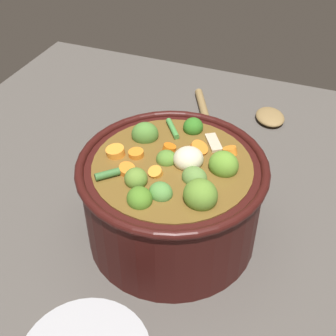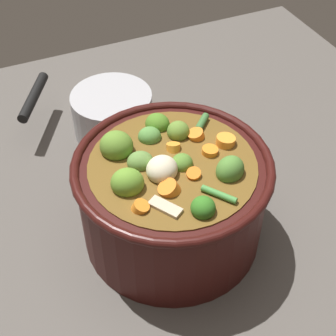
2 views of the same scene
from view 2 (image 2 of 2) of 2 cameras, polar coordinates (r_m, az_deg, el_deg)
The scene contains 3 objects.
ground_plane at distance 0.77m, azimuth 0.44°, elevation -7.18°, with size 1.10×1.10×0.00m, color #514C47.
cooking_pot at distance 0.71m, azimuth 0.45°, elevation -3.26°, with size 0.27×0.27×0.17m.
small_saucepan at distance 0.92m, azimuth -6.67°, elevation 6.08°, with size 0.23×0.20×0.08m.
Camera 2 is at (0.20, 0.44, 0.60)m, focal length 54.52 mm.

